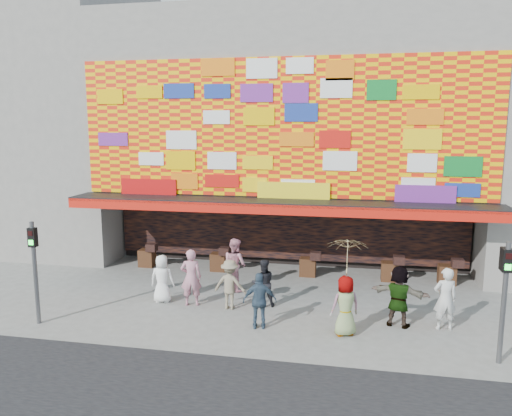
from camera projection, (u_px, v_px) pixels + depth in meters
The scene contains 15 objects.
ground at pixel (259, 320), 14.69m from camera, with size 90.00×90.00×0.00m, color slate.
shop_building at pixel (295, 135), 21.73m from camera, with size 15.20×9.40×10.00m.
neighbor_left at pixel (25, 118), 23.95m from camera, with size 11.00×8.00×12.00m, color gray.
signal_left at pixel (34, 261), 14.13m from camera, with size 0.22×0.20×3.00m.
signal_right at pixel (505, 289), 11.73m from camera, with size 0.22×0.20×3.00m.
ped_a at pixel (162, 279), 16.05m from camera, with size 0.76×0.50×1.56m, color white.
ped_b at pixel (191, 277), 15.74m from camera, with size 0.67×0.44×1.83m, color #BC798C.
ped_c at pixel (263, 283), 15.66m from camera, with size 0.74×0.58×1.52m, color black.
ped_d at pixel (230, 284), 15.47m from camera, with size 1.01×0.58×1.56m, color gray.
ped_e at pixel (260, 301), 13.96m from camera, with size 0.95×0.39×1.62m, color #35495D.
ped_f at pixel (399, 296), 14.10m from camera, with size 1.65×0.53×1.78m, color gray.
ped_g at pixel (345, 306), 13.51m from camera, with size 0.81×0.53×1.66m, color gray.
ped_h at pixel (445, 299), 13.87m from camera, with size 0.65×0.43×1.79m, color silver.
ped_i at pixel (235, 264), 17.23m from camera, with size 0.89×0.69×1.82m, color pink.
parasol at pixel (347, 257), 13.28m from camera, with size 1.43×1.44×1.94m.
Camera 1 is at (2.66, -13.69, 5.70)m, focal length 35.00 mm.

